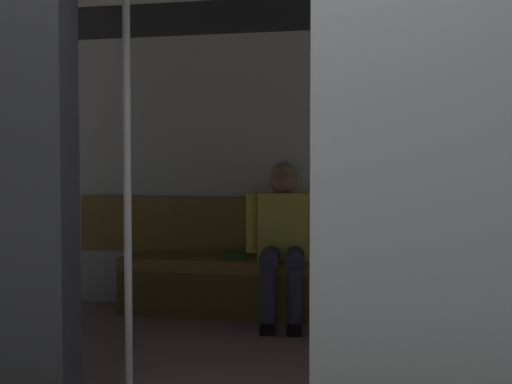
# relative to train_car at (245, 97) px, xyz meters

# --- Properties ---
(train_car) EXTENTS (6.40, 2.90, 2.29)m
(train_car) POSITION_rel_train_car_xyz_m (0.00, 0.00, 0.00)
(train_car) COLOR #ADAFB5
(train_car) RESTS_ON ground_plane
(bench_seat) EXTENTS (2.54, 0.44, 0.44)m
(bench_seat) POSITION_rel_train_car_xyz_m (-0.06, -1.11, -1.19)
(bench_seat) COLOR olive
(bench_seat) RESTS_ON ground_plane
(person_seated) EXTENTS (0.55, 0.71, 1.16)m
(person_seated) POSITION_rel_train_car_xyz_m (-0.05, -1.06, -0.87)
(person_seated) COLOR #D8CC4C
(person_seated) RESTS_ON ground_plane
(handbag) EXTENTS (0.26, 0.15, 0.17)m
(handbag) POSITION_rel_train_car_xyz_m (-0.39, -1.16, -1.01)
(handbag) COLOR maroon
(handbag) RESTS_ON bench_seat
(book) EXTENTS (0.22, 0.26, 0.03)m
(book) POSITION_rel_train_car_xyz_m (0.35, -1.20, -1.08)
(book) COLOR #33723F
(book) RESTS_ON bench_seat
(grab_pole_door) EXTENTS (0.04, 0.04, 2.15)m
(grab_pole_door) POSITION_rel_train_car_xyz_m (0.36, 0.84, -0.45)
(grab_pole_door) COLOR silver
(grab_pole_door) RESTS_ON ground_plane
(grab_pole_far) EXTENTS (0.04, 0.04, 2.15)m
(grab_pole_far) POSITION_rel_train_car_xyz_m (-0.49, 0.74, -0.45)
(grab_pole_far) COLOR silver
(grab_pole_far) RESTS_ON ground_plane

